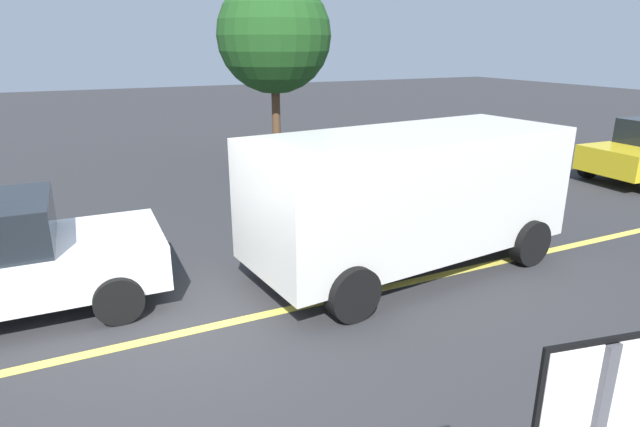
# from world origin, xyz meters

# --- Properties ---
(ground_plane) EXTENTS (80.00, 80.00, 0.00)m
(ground_plane) POSITION_xyz_m (0.00, 0.00, 0.00)
(ground_plane) COLOR #2D2D30
(lane_marking_centre) EXTENTS (28.00, 0.16, 0.01)m
(lane_marking_centre) POSITION_xyz_m (3.00, 0.00, 0.01)
(lane_marking_centre) COLOR #E0D14C
(white_van) EXTENTS (5.38, 2.69, 2.20)m
(white_van) POSITION_xyz_m (3.65, 0.57, 1.27)
(white_van) COLOR silver
(white_van) RESTS_ON ground_plane
(tree_left_verge) EXTENTS (3.11, 3.11, 5.25)m
(tree_left_verge) POSITION_xyz_m (4.35, 8.13, 3.68)
(tree_left_verge) COLOR #513823
(tree_left_verge) RESTS_ON ground_plane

